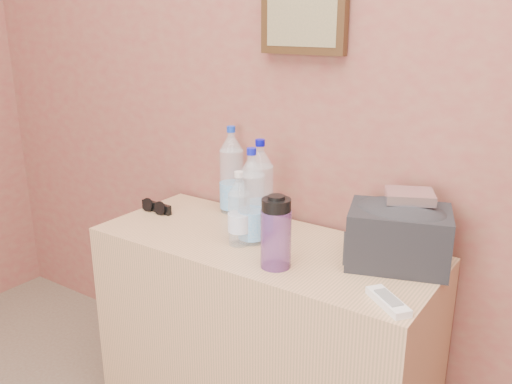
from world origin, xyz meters
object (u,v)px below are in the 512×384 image
dresser (262,337)px  nalgene_bottle (276,232)px  pet_small (239,213)px  foil_packet (410,196)px  pet_large_d (252,201)px  pet_large_b (232,174)px  ac_remote (388,302)px  toiletry_bag (399,234)px  pet_large_c (260,193)px  sunglasses (157,207)px

dresser → nalgene_bottle: nalgene_bottle is taller
pet_small → foil_packet: (0.48, 0.16, 0.10)m
pet_large_d → pet_large_b: bearing=138.9°
nalgene_bottle → ac_remote: bearing=-4.9°
toiletry_bag → foil_packet: foil_packet is taller
pet_large_c → foil_packet: size_ratio=2.40×
nalgene_bottle → toiletry_bag: nalgene_bottle is taller
dresser → pet_small: size_ratio=4.67×
pet_large_b → pet_large_d: pet_large_b is taller
pet_large_b → pet_large_d: bearing=-41.1°
dresser → nalgene_bottle: 0.49m
pet_large_c → toiletry_bag: bearing=2.9°
pet_large_d → toiletry_bag: size_ratio=1.09×
sunglasses → ac_remote: bearing=-7.8°
foil_packet → sunglasses: bearing=-174.3°
pet_large_d → sunglasses: 0.47m
toiletry_bag → sunglasses: bearing=165.8°
pet_small → pet_large_b: bearing=130.9°
dresser → pet_large_c: (-0.05, 0.06, 0.49)m
toiletry_bag → pet_large_b: bearing=153.2°
pet_large_c → ac_remote: bearing=-22.3°
pet_large_d → ac_remote: bearing=-15.5°
sunglasses → toiletry_bag: (0.90, 0.07, 0.08)m
pet_large_c → dresser: bearing=-50.4°
foil_packet → pet_small: bearing=-161.4°
pet_large_b → nalgene_bottle: 0.50m
sunglasses → ac_remote: size_ratio=0.95×
foil_packet → nalgene_bottle: bearing=-141.7°
pet_large_b → sunglasses: bearing=-143.9°
pet_large_b → ac_remote: (0.74, -0.34, -0.13)m
toiletry_bag → foil_packet: bearing=41.1°
pet_large_c → pet_large_d: (0.02, -0.08, -0.01)m
pet_large_d → nalgene_bottle: (0.16, -0.11, -0.03)m
dresser → ac_remote: (0.48, -0.16, 0.36)m
pet_large_c → pet_large_d: bearing=-75.9°
ac_remote → sunglasses: bearing=-152.8°
toiletry_bag → dresser: bearing=173.4°
pet_large_b → sunglasses: size_ratio=2.31×
pet_small → pet_large_d: bearing=61.8°
foil_packet → pet_large_d: bearing=-165.1°
dresser → sunglasses: (-0.49, 0.02, 0.37)m
pet_large_d → toiletry_bag: pet_large_d is taller
ac_remote → foil_packet: foil_packet is taller
ac_remote → foil_packet: bearing=139.0°
pet_large_c → pet_small: 0.12m
sunglasses → ac_remote: 0.98m
nalgene_bottle → pet_large_b: bearing=141.3°
sunglasses → toiletry_bag: 0.90m
pet_small → nalgene_bottle: 0.20m
pet_small → ac_remote: bearing=-11.0°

